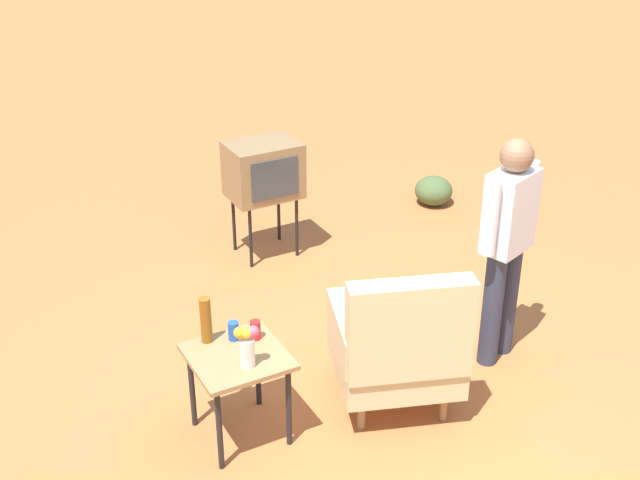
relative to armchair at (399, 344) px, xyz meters
name	(u,v)px	position (x,y,z in m)	size (l,w,h in m)	color
ground_plane	(401,415)	(0.02, 0.09, -0.50)	(60.00, 60.00, 0.00)	#AD6033
armchair	(399,344)	(0.00, 0.00, 0.00)	(0.98, 0.99, 1.06)	#937047
side_table	(238,366)	(0.99, -0.24, 0.01)	(0.56, 0.56, 0.60)	black
tv_on_stand	(263,171)	(-0.18, -2.38, 0.28)	(0.60, 0.45, 1.03)	black
person_standing	(507,239)	(-0.94, -0.16, 0.44)	(0.54, 0.33, 1.64)	#2D3347
soda_can_red	(255,330)	(0.83, -0.35, 0.16)	(0.07, 0.07, 0.12)	red
bottle_tall_amber	(206,320)	(1.10, -0.46, 0.25)	(0.07, 0.07, 0.30)	brown
soda_can_blue	(234,331)	(0.95, -0.40, 0.16)	(0.07, 0.07, 0.12)	blue
flower_vase	(247,344)	(0.98, -0.11, 0.25)	(0.14, 0.10, 0.27)	silver
shrub_near	(434,191)	(-2.10, -2.54, -0.35)	(0.37, 0.37, 0.29)	#475B33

